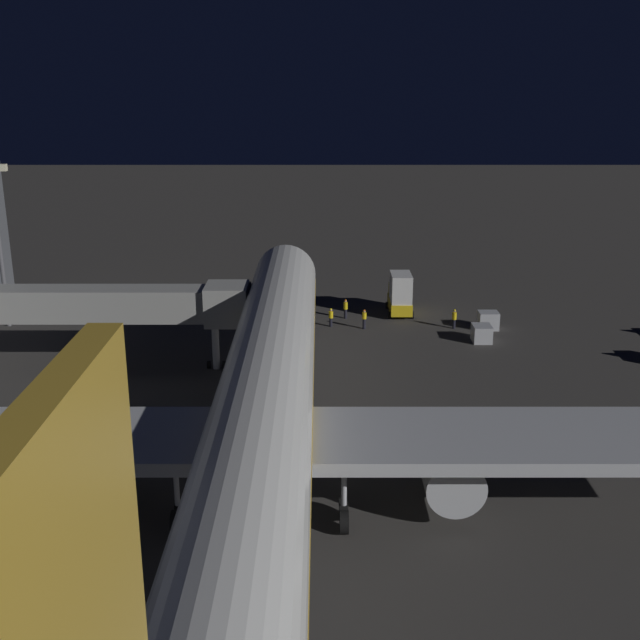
# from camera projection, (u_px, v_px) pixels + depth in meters

# --- Properties ---
(ground_plane) EXTENTS (320.00, 320.00, 0.00)m
(ground_plane) POSITION_uv_depth(u_px,v_px,m) (271.00, 448.00, 48.21)
(ground_plane) COLOR #383533
(airliner_at_gate) EXTENTS (51.12, 68.51, 18.63)m
(airliner_at_gate) POSITION_uv_depth(u_px,v_px,m) (260.00, 430.00, 38.91)
(airliner_at_gate) COLOR silver
(airliner_at_gate) RESTS_ON ground_plane
(jet_bridge) EXTENTS (20.48, 3.40, 6.75)m
(jet_bridge) POSITION_uv_depth(u_px,v_px,m) (135.00, 304.00, 59.82)
(jet_bridge) COLOR #9E9E99
(jet_bridge) RESTS_ON ground_plane
(cargo_truck_aft) EXTENTS (2.36, 4.67, 4.08)m
(cargo_truck_aft) POSITION_uv_depth(u_px,v_px,m) (400.00, 294.00, 74.75)
(cargo_truck_aft) COLOR yellow
(cargo_truck_aft) RESTS_ON ground_plane
(baggage_container_near_belt) EXTENTS (1.58, 1.88, 1.45)m
(baggage_container_near_belt) POSITION_uv_depth(u_px,v_px,m) (482.00, 333.00, 67.36)
(baggage_container_near_belt) COLOR #B7BABF
(baggage_container_near_belt) RESTS_ON ground_plane
(baggage_container_mid_row) EXTENTS (1.76, 1.53, 1.60)m
(baggage_container_mid_row) POSITION_uv_depth(u_px,v_px,m) (488.00, 320.00, 70.69)
(baggage_container_mid_row) COLOR #B7BABF
(baggage_container_mid_row) RESTS_ON ground_plane
(ground_crew_near_nose_gear) EXTENTS (0.40, 0.40, 1.81)m
(ground_crew_near_nose_gear) POSITION_uv_depth(u_px,v_px,m) (364.00, 318.00, 70.68)
(ground_crew_near_nose_gear) COLOR black
(ground_crew_near_nose_gear) RESTS_ON ground_plane
(ground_crew_by_belt_loader) EXTENTS (0.40, 0.40, 1.70)m
(ground_crew_by_belt_loader) POSITION_uv_depth(u_px,v_px,m) (313.00, 308.00, 73.93)
(ground_crew_by_belt_loader) COLOR black
(ground_crew_by_belt_loader) RESTS_ON ground_plane
(ground_crew_marshaller_fwd) EXTENTS (0.40, 0.40, 1.82)m
(ground_crew_marshaller_fwd) POSITION_uv_depth(u_px,v_px,m) (454.00, 318.00, 70.74)
(ground_crew_marshaller_fwd) COLOR black
(ground_crew_marshaller_fwd) RESTS_ON ground_plane
(ground_crew_under_port_wing) EXTENTS (0.40, 0.40, 1.86)m
(ground_crew_under_port_wing) POSITION_uv_depth(u_px,v_px,m) (345.00, 308.00, 73.71)
(ground_crew_under_port_wing) COLOR black
(ground_crew_under_port_wing) RESTS_ON ground_plane
(ground_crew_by_tug) EXTENTS (0.40, 0.40, 1.73)m
(ground_crew_by_tug) POSITION_uv_depth(u_px,v_px,m) (331.00, 317.00, 71.32)
(ground_crew_by_tug) COLOR black
(ground_crew_by_tug) RESTS_ON ground_plane
(traffic_cone_nose_port) EXTENTS (0.36, 0.36, 0.55)m
(traffic_cone_nose_port) POSITION_uv_depth(u_px,v_px,m) (311.00, 321.00, 72.27)
(traffic_cone_nose_port) COLOR orange
(traffic_cone_nose_port) RESTS_ON ground_plane
(traffic_cone_nose_starboard) EXTENTS (0.36, 0.36, 0.55)m
(traffic_cone_nose_starboard) POSITION_uv_depth(u_px,v_px,m) (264.00, 321.00, 72.26)
(traffic_cone_nose_starboard) COLOR orange
(traffic_cone_nose_starboard) RESTS_ON ground_plane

